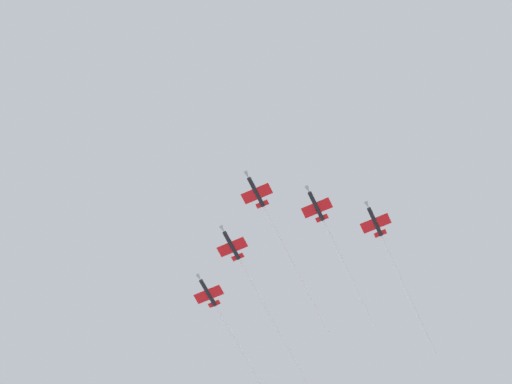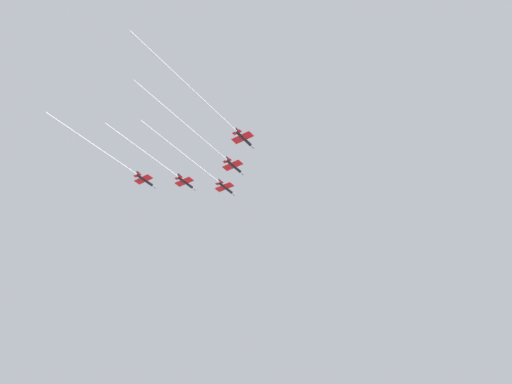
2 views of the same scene
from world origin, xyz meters
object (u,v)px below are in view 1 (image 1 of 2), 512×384
jet_lead (280,239)px  jet_port_outer (395,265)px  jet_starboard_inner (259,295)px  jet_starboard_outer (237,343)px  jet_port_inner (335,245)px

jet_lead → jet_port_outer: 32.17m
jet_starboard_inner → jet_starboard_outer: size_ratio=0.95×
jet_port_inner → jet_port_outer: 17.49m
jet_lead → jet_starboard_inner: 17.65m
jet_lead → jet_starboard_inner: bearing=-46.1°
jet_port_inner → jet_starboard_inner: bearing=-9.9°
jet_starboard_inner → jet_starboard_outer: (12.70, 11.32, 0.22)m
jet_starboard_inner → jet_starboard_outer: jet_starboard_outer is taller
jet_starboard_inner → jet_starboard_outer: 17.01m
jet_lead → jet_starboard_outer: (26.24, 22.58, -0.96)m
jet_lead → jet_starboard_outer: jet_lead is taller
jet_port_inner → jet_starboard_outer: (18.74, 35.36, -2.14)m
jet_starboard_outer → jet_port_outer: bearing=175.8°
jet_lead → jet_port_outer: bearing=-139.4°
jet_starboard_inner → jet_port_inner: bearing=170.1°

